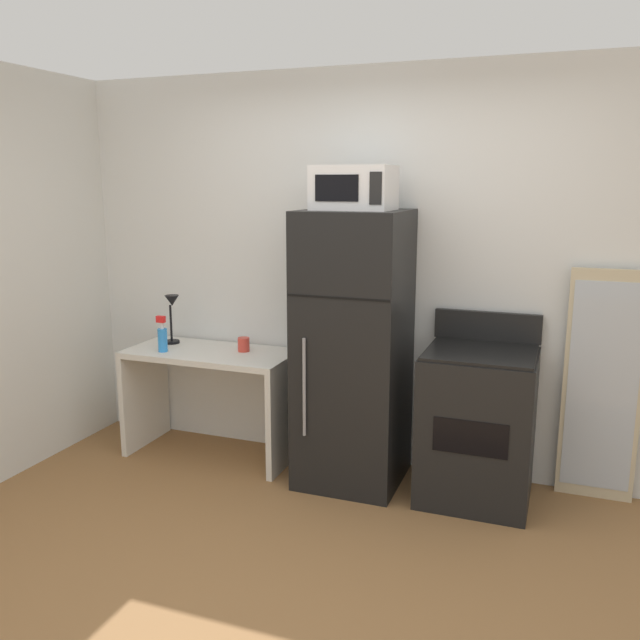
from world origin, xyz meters
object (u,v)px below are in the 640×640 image
(desk, at_px, (211,382))
(refrigerator, at_px, (353,350))
(desk_lamp, at_px, (172,311))
(coffee_mug, at_px, (244,344))
(oven_range, at_px, (477,424))
(microwave, at_px, (354,188))
(spray_bottle, at_px, (162,337))
(leaning_mirror, at_px, (602,387))

(desk, bearing_deg, refrigerator, -1.99)
(desk, height_order, desk_lamp, desk_lamp)
(coffee_mug, distance_m, refrigerator, 0.83)
(desk, height_order, oven_range, oven_range)
(coffee_mug, relative_size, refrigerator, 0.06)
(microwave, bearing_deg, refrigerator, 90.32)
(desk_lamp, xyz_separation_m, coffee_mug, (0.57, -0.01, -0.19))
(spray_bottle, bearing_deg, microwave, 3.21)
(microwave, bearing_deg, leaning_mirror, 11.31)
(desk_lamp, distance_m, oven_range, 2.23)
(desk_lamp, relative_size, refrigerator, 0.21)
(refrigerator, bearing_deg, leaning_mirror, 10.50)
(desk_lamp, xyz_separation_m, spray_bottle, (0.06, -0.21, -0.14))
(spray_bottle, relative_size, refrigerator, 0.14)
(desk, relative_size, leaning_mirror, 0.82)
(desk_lamp, bearing_deg, coffee_mug, -1.35)
(desk_lamp, relative_size, leaning_mirror, 0.25)
(microwave, relative_size, leaning_mirror, 0.33)
(desk_lamp, xyz_separation_m, leaning_mirror, (2.84, 0.15, -0.29))
(coffee_mug, bearing_deg, spray_bottle, -158.62)
(spray_bottle, bearing_deg, oven_range, 3.00)
(coffee_mug, height_order, oven_range, oven_range)
(spray_bottle, distance_m, leaning_mirror, 2.81)
(desk, bearing_deg, coffee_mug, 17.14)
(coffee_mug, xyz_separation_m, microwave, (0.82, -0.13, 1.05))
(oven_range, bearing_deg, microwave, -177.36)
(refrigerator, bearing_deg, spray_bottle, -175.88)
(coffee_mug, distance_m, spray_bottle, 0.55)
(spray_bottle, distance_m, refrigerator, 1.33)
(spray_bottle, bearing_deg, leaning_mirror, 7.48)
(refrigerator, bearing_deg, microwave, -89.68)
(desk_lamp, xyz_separation_m, oven_range, (2.16, -0.10, -0.52))
(leaning_mirror, bearing_deg, oven_range, -159.43)
(desk, xyz_separation_m, refrigerator, (1.04, -0.04, 0.34))
(microwave, xyz_separation_m, oven_range, (0.78, 0.04, -1.38))
(coffee_mug, height_order, spray_bottle, spray_bottle)
(microwave, xyz_separation_m, leaning_mirror, (1.46, 0.29, -1.15))
(desk, xyz_separation_m, leaning_mirror, (2.50, 0.23, 0.18))
(refrigerator, bearing_deg, desk_lamp, 175.13)
(desk, relative_size, coffee_mug, 12.13)
(coffee_mug, bearing_deg, oven_range, -3.23)
(desk_lamp, height_order, leaning_mirror, leaning_mirror)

